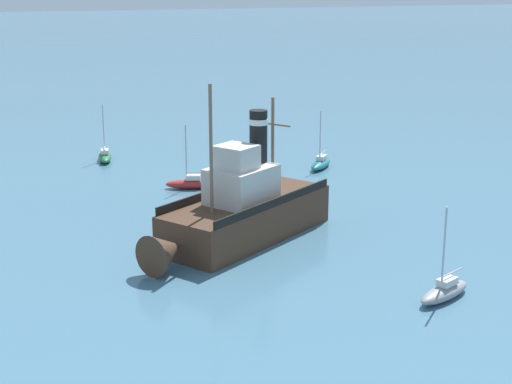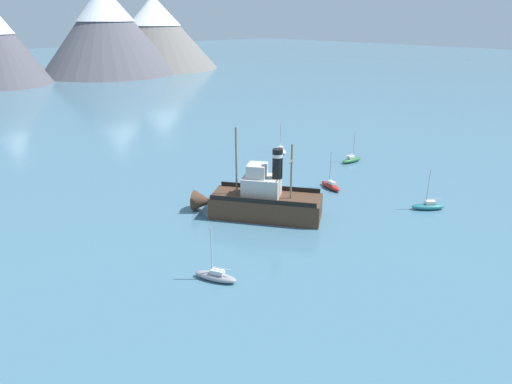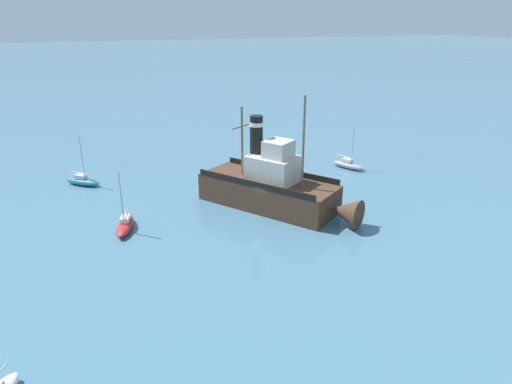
{
  "view_description": "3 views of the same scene",
  "coord_description": "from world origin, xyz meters",
  "px_view_note": "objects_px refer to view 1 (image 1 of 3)",
  "views": [
    {
      "loc": [
        -44.28,
        13.83,
        15.87
      ],
      "look_at": [
        -0.53,
        -1.62,
        2.81
      ],
      "focal_mm": 55.0,
      "sensor_mm": 36.0,
      "label": 1
    },
    {
      "loc": [
        -33.53,
        -33.42,
        20.82
      ],
      "look_at": [
        -1.79,
        -0.53,
        3.07
      ],
      "focal_mm": 32.0,
      "sensor_mm": 36.0,
      "label": 2
    },
    {
      "loc": [
        14.06,
        32.8,
        15.53
      ],
      "look_at": [
        1.81,
        2.5,
        2.88
      ],
      "focal_mm": 32.0,
      "sensor_mm": 36.0,
      "label": 3
    }
  ],
  "objects_px": {
    "sailboat_teal": "(321,163)",
    "sailboat_green": "(105,156)",
    "sailboat_grey": "(444,291)",
    "sailboat_red": "(191,183)",
    "old_tugboat": "(241,211)"
  },
  "relations": [
    {
      "from": "sailboat_grey",
      "to": "sailboat_teal",
      "type": "bearing_deg",
      "value": -11.01
    },
    {
      "from": "sailboat_grey",
      "to": "sailboat_green",
      "type": "distance_m",
      "value": 37.57
    },
    {
      "from": "old_tugboat",
      "to": "sailboat_red",
      "type": "bearing_deg",
      "value": -0.78
    },
    {
      "from": "sailboat_red",
      "to": "sailboat_grey",
      "type": "bearing_deg",
      "value": -164.8
    },
    {
      "from": "sailboat_green",
      "to": "sailboat_grey",
      "type": "bearing_deg",
      "value": -162.38
    },
    {
      "from": "sailboat_red",
      "to": "sailboat_green",
      "type": "distance_m",
      "value": 12.27
    },
    {
      "from": "sailboat_grey",
      "to": "sailboat_green",
      "type": "xyz_separation_m",
      "value": [
        35.8,
        11.37,
        0.0
      ]
    },
    {
      "from": "sailboat_grey",
      "to": "sailboat_red",
      "type": "height_order",
      "value": "same"
    },
    {
      "from": "sailboat_teal",
      "to": "sailboat_red",
      "type": "distance_m",
      "value": 12.19
    },
    {
      "from": "old_tugboat",
      "to": "sailboat_green",
      "type": "distance_m",
      "value": 24.3
    },
    {
      "from": "sailboat_teal",
      "to": "sailboat_green",
      "type": "relative_size",
      "value": 1.0
    },
    {
      "from": "sailboat_teal",
      "to": "sailboat_red",
      "type": "bearing_deg",
      "value": 102.26
    },
    {
      "from": "sailboat_teal",
      "to": "sailboat_grey",
      "type": "bearing_deg",
      "value": 168.99
    },
    {
      "from": "old_tugboat",
      "to": "sailboat_grey",
      "type": "relative_size",
      "value": 2.83
    },
    {
      "from": "sailboat_red",
      "to": "sailboat_teal",
      "type": "bearing_deg",
      "value": -77.74
    }
  ]
}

